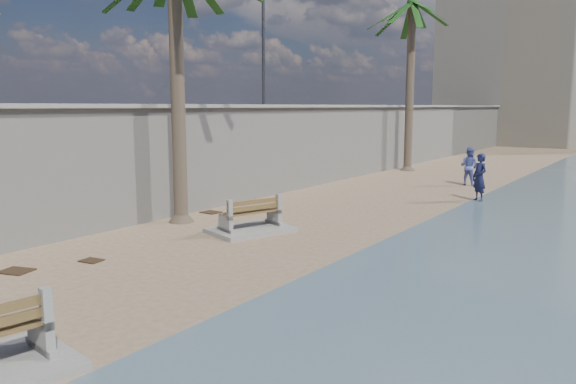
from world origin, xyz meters
The scene contains 12 objects.
ground_plane centered at (0.00, 0.00, 0.00)m, with size 140.00×140.00×0.00m, color #987A5D.
seawall centered at (-5.20, 20.00, 1.75)m, with size 0.45×70.00×3.50m, color gray.
wall_cap centered at (-5.20, 20.00, 3.55)m, with size 0.80×70.00×0.12m, color gray.
end_building centered at (-2.00, 52.00, 7.00)m, with size 18.00×12.00×14.00m, color #B7AA93.
bench_far centered at (-1.55, 6.65, 0.41)m, with size 2.17×2.62×0.94m.
palm_back centered at (-3.99, 23.74, 8.82)m, with size 5.00×5.00×9.89m.
streetlight centered at (-5.10, 12.00, 6.64)m, with size 0.28×0.28×5.12m.
person_a centered at (2.24, 15.66, 1.03)m, with size 0.75×0.51×2.07m, color #15193B.
person_b centered at (0.61, 19.74, 0.95)m, with size 0.92×0.71×1.91m, color #4D58A0.
debris_b centered at (-3.32, 0.72, 0.01)m, with size 0.65×0.52×0.03m, color #382616.
debris_c centered at (-4.47, 8.18, 0.01)m, with size 0.62×0.49×0.03m, color #382616.
debris_d centered at (-2.68, 2.17, 0.01)m, with size 0.48×0.38×0.03m, color #382616.
Camera 1 is at (8.20, -5.57, 3.54)m, focal length 35.00 mm.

